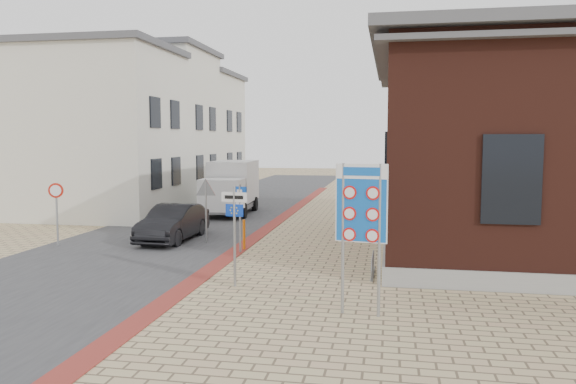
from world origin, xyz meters
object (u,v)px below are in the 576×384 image
Objects in this scene: box_truck at (231,187)px; bollard at (244,235)px; sedan at (173,223)px; parking_sign at (240,207)px; border_sign at (361,206)px; essen_sign at (235,220)px.

bollard is (3.05, -8.94, -0.86)m from box_truck.
parking_sign is at bearing -28.40° from sedan.
essen_sign is (-3.30, 1.80, -0.64)m from border_sign.
parking_sign is (3.05, -9.44, 0.17)m from box_truck.
box_truck reaches higher than essen_sign.
essen_sign is 2.49× the size of bollard.
box_truck is 5.00× the size of bollard.
parking_sign is at bearing -75.49° from box_truck.
bollard is (-1.00, 4.70, -1.21)m from essen_sign.
border_sign is (7.35, -15.44, 0.99)m from box_truck.
bollard is at bearing -74.56° from box_truck.
sedan is at bearing 132.50° from essen_sign.
sedan is 1.58× the size of essen_sign.
essen_sign is at bearing -76.85° from box_truck.
parking_sign is 1.14m from bollard.
box_truck reaches higher than sedan.
sedan is 0.79× the size of box_truck.
essen_sign is (4.05, -5.92, 1.05)m from sedan.
box_truck is 2.01× the size of essen_sign.
sedan is 3.61m from parking_sign.
bollard is (3.05, -1.22, -0.15)m from sedan.
sedan is at bearing 167.13° from parking_sign.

